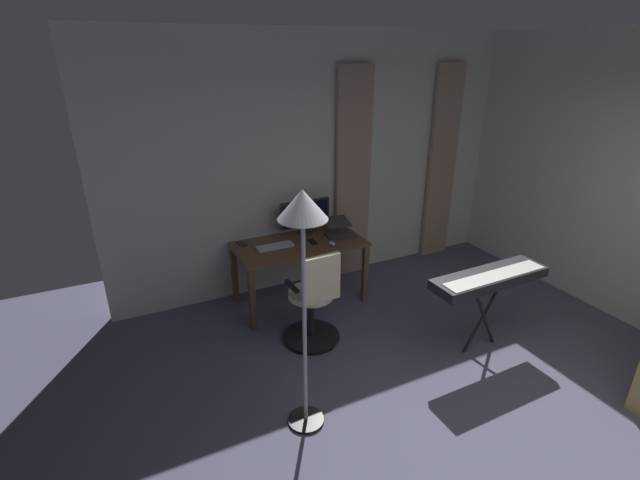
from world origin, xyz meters
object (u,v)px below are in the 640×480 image
computer_monitor (305,215)px  computer_mouse (332,243)px  office_chair (314,302)px  piano_keyboard (490,279)px  computer_keyboard (275,246)px  floor_lamp (303,233)px  laptop (339,230)px  cell_phone_by_monitor (313,242)px  desk (299,250)px  cell_phone_face_up (242,244)px

computer_monitor → computer_mouse: computer_monitor is taller
office_chair → computer_mouse: bearing=47.7°
computer_mouse → piano_keyboard: bearing=123.6°
computer_mouse → piano_keyboard: piano_keyboard is taller
computer_keyboard → floor_lamp: size_ratio=0.21×
piano_keyboard → office_chair: bearing=-29.4°
laptop → cell_phone_by_monitor: (0.36, 0.05, -0.05)m
computer_keyboard → laptop: size_ratio=1.10×
desk → computer_mouse: size_ratio=14.01×
desk → floor_lamp: size_ratio=0.75×
computer_keyboard → cell_phone_face_up: bearing=-38.8°
cell_phone_by_monitor → computer_monitor: bearing=-95.1°
laptop → office_chair: bearing=51.8°
computer_mouse → piano_keyboard: (-0.91, 1.37, 0.00)m
computer_keyboard → piano_keyboard: bearing=133.3°
office_chair → computer_mouse: office_chair is taller
cell_phone_by_monitor → cell_phone_face_up: size_ratio=1.00×
desk → office_chair: (0.20, 0.80, -0.17)m
cell_phone_by_monitor → computer_mouse: bearing=137.5°
desk → cell_phone_by_monitor: bearing=161.9°
piano_keyboard → floor_lamp: bearing=3.1°
desk → computer_monitor: computer_monitor is taller
computer_mouse → floor_lamp: 1.98m
computer_keyboard → floor_lamp: bearing=76.2°
piano_keyboard → floor_lamp: size_ratio=0.62×
computer_keyboard → piano_keyboard: size_ratio=0.34×
laptop → cell_phone_face_up: size_ratio=2.50×
desk → laptop: bearing=-179.3°
cell_phone_face_up → cell_phone_by_monitor: bearing=149.6°
desk → office_chair: bearing=76.0°
office_chair → laptop: 1.11m
cell_phone_face_up → laptop: bearing=159.0°
office_chair → cell_phone_face_up: 1.14m
desk → laptop: 0.52m
computer_monitor → cell_phone_by_monitor: computer_monitor is taller
desk → piano_keyboard: (-1.20, 1.57, 0.11)m
piano_keyboard → laptop: bearing=-66.6°
laptop → computer_mouse: (0.20, 0.21, -0.04)m
laptop → piano_keyboard: (-0.71, 1.58, -0.03)m
computer_keyboard → piano_keyboard: (-1.48, 1.57, 0.01)m
computer_monitor → piano_keyboard: 2.09m
computer_monitor → laptop: 0.42m
cell_phone_by_monitor → desk: bearing=-14.7°
computer_monitor → computer_keyboard: bearing=27.3°
computer_monitor → floor_lamp: (0.88, 1.94, 0.65)m
computer_monitor → computer_keyboard: computer_monitor is taller
desk → computer_monitor: bearing=-127.3°
computer_mouse → office_chair: bearing=50.3°
computer_keyboard → desk: bearing=179.9°
computer_mouse → floor_lamp: size_ratio=0.05×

